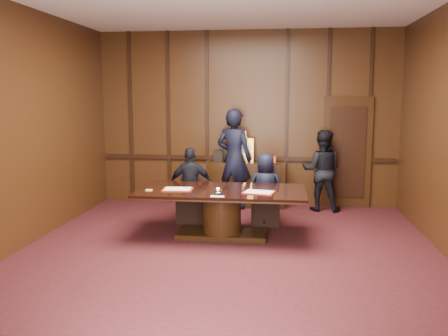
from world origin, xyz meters
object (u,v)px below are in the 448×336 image
(sideboard, at_px, (245,182))
(signatory_right, at_px, (266,189))
(conference_table, at_px, (222,205))
(signatory_left, at_px, (191,185))
(witness_left, at_px, (234,159))
(witness_right, at_px, (322,170))

(sideboard, xyz_separation_m, signatory_right, (0.46, -1.36, 0.14))
(conference_table, height_order, signatory_left, signatory_left)
(signatory_right, bearing_deg, witness_left, -56.87)
(conference_table, relative_size, signatory_right, 2.09)
(sideboard, height_order, signatory_left, sideboard)
(signatory_left, height_order, witness_left, witness_left)
(signatory_left, xyz_separation_m, witness_right, (2.33, 1.20, 0.12))
(witness_left, bearing_deg, conference_table, 108.23)
(conference_table, height_order, witness_left, witness_left)
(signatory_left, distance_m, witness_right, 2.63)
(witness_right, bearing_deg, signatory_left, 33.91)
(conference_table, relative_size, witness_left, 1.33)
(sideboard, xyz_separation_m, witness_left, (-0.21, -0.16, 0.50))
(sideboard, distance_m, witness_right, 1.53)
(signatory_left, relative_size, signatory_right, 1.06)
(signatory_right, relative_size, witness_left, 0.64)
(sideboard, bearing_deg, signatory_left, -121.67)
(signatory_left, distance_m, witness_left, 1.39)
(conference_table, xyz_separation_m, witness_right, (1.68, 2.00, 0.27))
(signatory_left, relative_size, witness_right, 0.84)
(sideboard, xyz_separation_m, conference_table, (-0.19, -2.16, 0.02))
(witness_left, xyz_separation_m, witness_right, (1.70, 0.00, -0.20))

